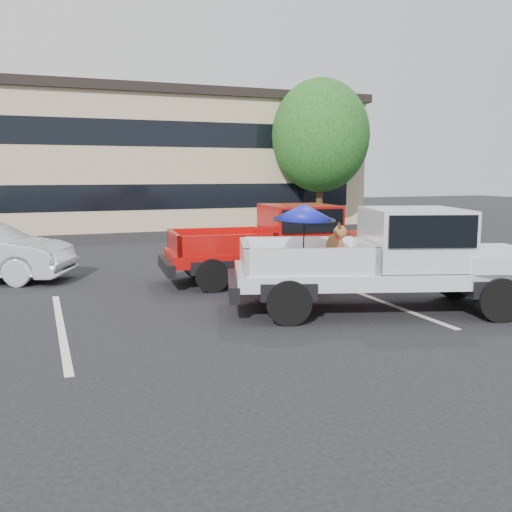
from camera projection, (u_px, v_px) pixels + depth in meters
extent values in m
plane|color=black|center=(276.00, 341.00, 8.60)|extent=(90.00, 90.00, 0.00)
cube|color=silver|center=(61.00, 327.00, 9.37)|extent=(0.12, 5.00, 0.01)
cube|color=silver|center=(374.00, 298.00, 11.51)|extent=(0.12, 5.00, 0.01)
cube|color=tan|center=(147.00, 163.00, 28.27)|extent=(20.00, 8.00, 6.00)
cube|color=black|center=(146.00, 99.00, 27.82)|extent=(20.40, 8.40, 0.40)
cube|color=black|center=(165.00, 197.00, 24.81)|extent=(18.00, 0.08, 1.10)
cube|color=black|center=(164.00, 134.00, 24.42)|extent=(18.00, 0.08, 1.10)
cylinder|color=#332114|center=(319.00, 198.00, 26.38)|extent=(0.32, 0.32, 2.73)
ellipsoid|color=#144618|center=(320.00, 136.00, 25.97)|extent=(4.46, 4.46, 5.13)
cylinder|color=#332114|center=(208.00, 192.00, 32.69)|extent=(0.32, 0.32, 2.86)
ellipsoid|color=#144618|center=(208.00, 139.00, 32.26)|extent=(4.68, 4.68, 5.38)
cylinder|color=black|center=(289.00, 302.00, 9.48)|extent=(0.81, 0.50, 0.76)
cylinder|color=black|center=(278.00, 282.00, 11.30)|extent=(0.81, 0.50, 0.76)
cylinder|color=black|center=(498.00, 299.00, 9.70)|extent=(0.81, 0.50, 0.76)
cylinder|color=black|center=(455.00, 279.00, 11.52)|extent=(0.81, 0.50, 0.76)
cube|color=white|center=(383.00, 274.00, 10.46)|extent=(5.72, 3.46, 0.28)
cube|color=white|center=(489.00, 262.00, 10.55)|extent=(2.01, 2.28, 0.46)
cube|color=black|center=(233.00, 285.00, 10.32)|extent=(0.76, 1.92, 0.28)
cube|color=white|center=(414.00, 237.00, 10.40)|extent=(2.13, 2.25, 1.05)
cube|color=black|center=(414.00, 226.00, 10.37)|extent=(2.02, 2.30, 0.55)
cube|color=black|center=(305.00, 272.00, 10.36)|extent=(2.75, 2.45, 0.10)
cube|color=white|center=(298.00, 249.00, 11.18)|extent=(2.22, 0.79, 0.50)
cube|color=white|center=(312.00, 263.00, 9.46)|extent=(2.22, 0.79, 0.50)
cube|color=white|center=(244.00, 256.00, 10.25)|extent=(0.65, 1.78, 0.50)
cube|color=white|center=(365.00, 255.00, 10.39)|extent=(0.65, 1.78, 0.50)
ellipsoid|color=brown|center=(325.00, 258.00, 10.56)|extent=(0.63, 0.57, 0.35)
cylinder|color=brown|center=(341.00, 261.00, 10.50)|extent=(0.08, 0.08, 0.26)
cylinder|color=brown|center=(339.00, 259.00, 10.67)|extent=(0.08, 0.08, 0.26)
ellipsoid|color=brown|center=(335.00, 246.00, 10.54)|extent=(0.40, 0.38, 0.47)
cylinder|color=red|center=(336.00, 238.00, 10.52)|extent=(0.23, 0.23, 0.04)
sphere|color=brown|center=(340.00, 232.00, 10.51)|extent=(0.25, 0.25, 0.25)
cone|color=black|center=(348.00, 233.00, 10.52)|extent=(0.20, 0.17, 0.12)
cone|color=black|center=(340.00, 225.00, 10.43)|extent=(0.09, 0.09, 0.13)
cone|color=black|center=(339.00, 225.00, 10.55)|extent=(0.09, 0.09, 0.13)
cylinder|color=brown|center=(314.00, 264.00, 10.57)|extent=(0.31, 0.05, 0.11)
cylinder|color=black|center=(304.00, 243.00, 9.93)|extent=(0.02, 0.10, 1.05)
cone|color=#1319AE|center=(304.00, 212.00, 9.85)|extent=(1.10, 1.12, 0.36)
cylinder|color=black|center=(304.00, 202.00, 9.83)|extent=(0.02, 0.02, 0.10)
cylinder|color=black|center=(304.00, 219.00, 9.87)|extent=(1.10, 1.10, 0.09)
cylinder|color=black|center=(212.00, 275.00, 12.09)|extent=(0.74, 0.33, 0.72)
cylinder|color=black|center=(197.00, 263.00, 13.75)|extent=(0.74, 0.33, 0.72)
cylinder|color=black|center=(358.00, 268.00, 13.01)|extent=(0.74, 0.33, 0.72)
cylinder|color=black|center=(328.00, 257.00, 14.67)|extent=(0.74, 0.33, 0.72)
cube|color=#A60B09|center=(278.00, 254.00, 13.36)|extent=(5.25, 2.28, 0.27)
cube|color=#A60B09|center=(352.00, 243.00, 13.84)|extent=(1.58, 1.94, 0.44)
cube|color=black|center=(378.00, 256.00, 14.08)|extent=(0.36, 1.87, 0.28)
cube|color=black|center=(166.00, 266.00, 12.68)|extent=(0.34, 1.86, 0.27)
cube|color=#A60B09|center=(299.00, 226.00, 13.41)|extent=(1.72, 1.88, 0.99)
cube|color=black|center=(299.00, 218.00, 13.38)|extent=(1.58, 1.96, 0.52)
cube|color=black|center=(220.00, 254.00, 12.98)|extent=(2.33, 1.94, 0.09)
cube|color=#A60B09|center=(213.00, 238.00, 13.72)|extent=(2.18, 0.29, 0.47)
cube|color=#A60B09|center=(228.00, 246.00, 12.15)|extent=(2.18, 0.29, 0.47)
cube|color=#A60B09|center=(174.00, 243.00, 12.66)|extent=(0.25, 1.74, 0.47)
cube|color=#A60B09|center=(264.00, 240.00, 13.22)|extent=(0.25, 1.74, 0.47)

